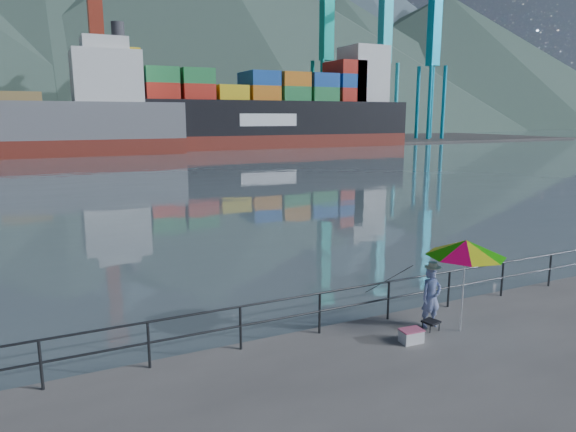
% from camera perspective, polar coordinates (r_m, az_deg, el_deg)
% --- Properties ---
extents(harbor_water, '(500.00, 280.00, 0.00)m').
position_cam_1_polar(harbor_water, '(138.54, -23.88, 8.01)').
color(harbor_water, slate).
rests_on(harbor_water, ground).
extents(far_dock, '(200.00, 40.00, 0.40)m').
position_cam_1_polar(far_dock, '(102.55, -17.49, 7.69)').
color(far_dock, '#514F4C').
rests_on(far_dock, ground).
extents(guardrail, '(22.00, 0.06, 1.03)m').
position_cam_1_polar(guardrail, '(12.01, -0.73, -11.43)').
color(guardrail, '#2D3033').
rests_on(guardrail, ground).
extents(mountains, '(600.00, 332.80, 80.00)m').
position_cam_1_polar(mountains, '(222.54, -14.86, 18.56)').
color(mountains, '#385147').
rests_on(mountains, ground).
extents(port_cranes, '(116.00, 28.00, 38.40)m').
position_cam_1_polar(port_cranes, '(99.61, -4.65, 17.29)').
color(port_cranes, '#B13623').
rests_on(port_cranes, ground).
extents(container_stacks, '(58.00, 5.40, 7.80)m').
position_cam_1_polar(container_stacks, '(109.31, -4.29, 9.99)').
color(container_stacks, orange).
rests_on(container_stacks, ground).
extents(fisherman, '(0.57, 0.40, 1.50)m').
position_cam_1_polar(fisherman, '(13.17, 15.61, -8.72)').
color(fisherman, '#213B93').
rests_on(fisherman, ground).
extents(beach_umbrella, '(2.13, 2.13, 2.26)m').
position_cam_1_polar(beach_umbrella, '(12.75, 19.16, -3.39)').
color(beach_umbrella, white).
rests_on(beach_umbrella, ground).
extents(folding_stool, '(0.42, 0.42, 0.23)m').
position_cam_1_polar(folding_stool, '(13.20, 15.58, -11.58)').
color(folding_stool, black).
rests_on(folding_stool, ground).
extents(cooler_bag, '(0.51, 0.36, 0.29)m').
position_cam_1_polar(cooler_bag, '(12.41, 13.53, -12.88)').
color(cooler_bag, silver).
rests_on(cooler_bag, ground).
extents(fishing_rod, '(0.19, 1.77, 1.25)m').
position_cam_1_polar(fishing_rod, '(14.07, 10.88, -10.47)').
color(fishing_rod, black).
rests_on(fishing_rod, ground).
extents(container_ship, '(55.38, 9.23, 18.10)m').
position_cam_1_polar(container_ship, '(89.73, -2.38, 11.53)').
color(container_ship, maroon).
rests_on(container_ship, ground).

